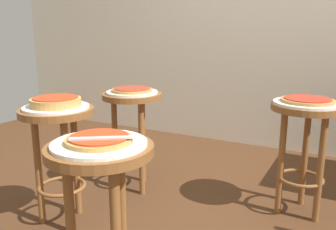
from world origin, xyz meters
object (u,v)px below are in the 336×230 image
at_px(serving_plate_rear, 307,103).
at_px(pizza_rear, 308,100).
at_px(serving_plate_leftside, 132,92).
at_px(stool_rear, 304,134).
at_px(stool_foreground, 101,190).
at_px(pizza_leftside, 132,90).
at_px(stool_middle, 59,139).
at_px(serving_plate_middle, 56,107).
at_px(stool_leftside, 133,119).
at_px(serving_plate_foreground, 99,144).
at_px(pizza_foreground, 99,139).
at_px(pizza_server_knife, 102,138).
at_px(pizza_middle, 56,102).

bearing_deg(serving_plate_rear, pizza_rear, 90.00).
height_order(serving_plate_leftside, stool_rear, serving_plate_leftside).
xyz_separation_m(stool_foreground, pizza_leftside, (-0.49, 0.93, 0.19)).
bearing_deg(stool_foreground, serving_plate_leftside, 117.53).
bearing_deg(serving_plate_rear, stool_middle, -147.18).
height_order(serving_plate_middle, stool_leftside, serving_plate_middle).
relative_size(stool_foreground, serving_plate_foreground, 1.92).
distance_m(pizza_foreground, stool_rear, 1.23).
height_order(pizza_leftside, serving_plate_rear, pizza_leftside).
relative_size(serving_plate_middle, pizza_leftside, 1.29).
bearing_deg(stool_middle, pizza_foreground, -33.02).
relative_size(stool_leftside, pizza_rear, 2.30).
height_order(stool_foreground, pizza_server_knife, pizza_server_knife).
xyz_separation_m(pizza_middle, serving_plate_leftside, (0.09, 0.56, -0.03)).
xyz_separation_m(stool_rear, serving_plate_rear, (0.00, 0.00, 0.17)).
bearing_deg(pizza_leftside, stool_rear, 8.89).
xyz_separation_m(serving_plate_foreground, stool_rear, (0.54, 1.09, -0.17)).
relative_size(pizza_foreground, pizza_rear, 0.84).
bearing_deg(stool_foreground, stool_rear, 63.84).
bearing_deg(serving_plate_middle, pizza_server_knife, -33.05).
distance_m(stool_leftside, serving_plate_leftside, 0.17).
bearing_deg(stool_rear, stool_middle, -147.18).
height_order(stool_middle, stool_rear, same).
distance_m(pizza_foreground, pizza_leftside, 1.05).
bearing_deg(stool_foreground, pizza_foreground, -116.57).
bearing_deg(stool_middle, serving_plate_rear, 32.82).
bearing_deg(serving_plate_foreground, serving_plate_middle, 146.98).
distance_m(stool_foreground, pizza_middle, 0.71).
distance_m(serving_plate_middle, stool_leftside, 0.59).
bearing_deg(serving_plate_middle, serving_plate_foreground, -33.02).
bearing_deg(stool_foreground, stool_middle, 146.98).
bearing_deg(stool_leftside, serving_plate_foreground, -62.47).
xyz_separation_m(serving_plate_foreground, stool_leftside, (-0.49, 0.93, -0.17)).
bearing_deg(serving_plate_foreground, pizza_leftside, 117.53).
bearing_deg(stool_rear, stool_foreground, -116.16).
distance_m(serving_plate_foreground, pizza_middle, 0.69).
relative_size(stool_foreground, pizza_server_knife, 2.90).
xyz_separation_m(serving_plate_rear, pizza_rear, (0.00, 0.00, 0.02)).
bearing_deg(stool_foreground, pizza_server_knife, -33.69).
height_order(pizza_leftside, stool_rear, pizza_leftside).
distance_m(serving_plate_foreground, pizza_foreground, 0.02).
height_order(stool_middle, pizza_leftside, pizza_leftside).
bearing_deg(stool_leftside, stool_middle, -99.20).
relative_size(pizza_leftside, pizza_rear, 0.92).
bearing_deg(pizza_foreground, pizza_leftside, 117.53).
relative_size(pizza_foreground, serving_plate_leftside, 0.72).
height_order(serving_plate_foreground, pizza_foreground, pizza_foreground).
distance_m(stool_foreground, pizza_leftside, 1.07).
distance_m(serving_plate_middle, serving_plate_leftside, 0.56).
bearing_deg(pizza_leftside, pizza_server_knife, -61.55).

